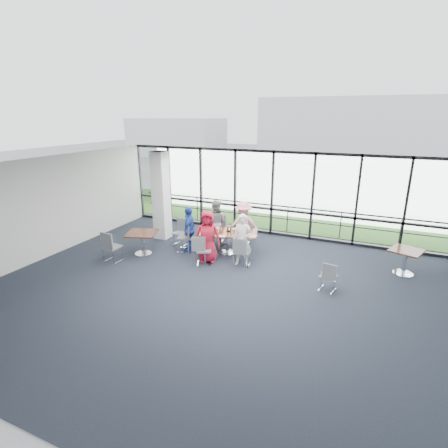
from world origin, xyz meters
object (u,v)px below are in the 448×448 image
at_px(side_table_right, 406,254).
at_px(chair_main_nl, 204,250).
at_px(chair_main_fr, 243,232).
at_px(chair_main_end, 185,237).
at_px(chair_main_fl, 216,230).
at_px(side_table_left, 142,236).
at_px(diner_near_left, 208,237).
at_px(chair_spare_lb, 180,233).
at_px(main_table, 228,235).
at_px(diner_near_right, 242,240).
at_px(structural_column, 161,196).
at_px(chair_main_nr, 243,252).
at_px(chair_spare_la, 112,247).
at_px(diner_far_left, 216,222).
at_px(diner_far_right, 243,224).
at_px(diner_end, 189,229).
at_px(chair_spare_r, 328,276).

distance_m(side_table_right, chair_main_nl, 5.87).
bearing_deg(chair_main_fr, chair_main_end, 35.41).
bearing_deg(chair_main_fl, side_table_left, 34.95).
relative_size(diner_near_left, chair_spare_lb, 1.82).
distance_m(main_table, diner_near_right, 1.06).
relative_size(structural_column, chair_main_nl, 3.53).
xyz_separation_m(chair_main_nr, chair_main_end, (-2.21, 0.34, 0.04)).
height_order(chair_main_fl, chair_spare_la, chair_spare_la).
height_order(diner_near_left, chair_main_fr, diner_near_left).
relative_size(diner_far_left, chair_main_fl, 1.66).
distance_m(side_table_right, chair_main_fr, 5.17).
bearing_deg(chair_main_fr, chair_main_nr, 102.82).
bearing_deg(diner_far_left, diner_far_right, -172.99).
distance_m(diner_near_right, chair_spare_lb, 2.72).
relative_size(structural_column, diner_near_right, 1.99).
bearing_deg(structural_column, diner_end, -27.51).
height_order(main_table, diner_far_right, diner_far_right).
xyz_separation_m(diner_far_left, chair_main_fr, (0.90, 0.38, -0.36)).
xyz_separation_m(diner_far_right, chair_main_nl, (-0.54, -1.96, -0.34)).
bearing_deg(diner_near_left, structural_column, 132.23).
bearing_deg(chair_main_fl, chair_spare_r, 139.77).
bearing_deg(chair_main_fr, chair_main_nl, 70.03).
bearing_deg(diner_end, side_table_left, -71.05).
xyz_separation_m(main_table, diner_near_left, (-0.29, -0.90, 0.20)).
relative_size(main_table, chair_main_end, 2.17).
xyz_separation_m(main_table, diner_end, (-1.23, -0.39, 0.15)).
relative_size(diner_near_left, diner_near_right, 1.03).
distance_m(main_table, chair_main_nr, 1.13).
xyz_separation_m(diner_end, chair_spare_lb, (-0.60, 0.39, -0.32)).
height_order(diner_far_right, chair_main_fr, diner_far_right).
height_order(side_table_left, chair_main_fr, chair_main_fr).
distance_m(diner_near_right, chair_spare_r, 2.76).
bearing_deg(chair_spare_lb, structural_column, -16.54).
xyz_separation_m(diner_near_left, chair_main_nl, (-0.02, -0.23, -0.37)).
distance_m(side_table_right, diner_far_left, 6.05).
bearing_deg(diner_near_right, chair_spare_lb, 158.37).
xyz_separation_m(diner_near_right, chair_main_fl, (-1.56, 1.46, -0.32)).
bearing_deg(chair_main_fr, chair_spare_la, 37.11).
xyz_separation_m(diner_far_right, chair_spare_r, (3.20, -2.17, -0.40)).
relative_size(structural_column, main_table, 1.51).
distance_m(side_table_left, diner_far_left, 2.60).
bearing_deg(chair_main_nr, chair_main_end, 161.06).
height_order(diner_near_right, chair_main_fl, diner_near_right).
bearing_deg(diner_near_right, chair_main_nl, -164.81).
xyz_separation_m(chair_main_fl, chair_spare_lb, (-1.04, -0.76, -0.03)).
xyz_separation_m(diner_far_right, chair_spare_lb, (-2.05, -0.83, -0.34)).
bearing_deg(diner_end, chair_spare_r, 64.76).
xyz_separation_m(main_table, chair_main_fl, (-0.78, 0.77, -0.14)).
distance_m(structural_column, diner_end, 2.00).
height_order(side_table_right, chair_spare_la, chair_spare_la).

